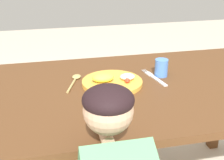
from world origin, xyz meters
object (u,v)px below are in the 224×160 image
Objects in this scene: plate at (112,81)px; drinking_cup at (161,68)px; fork at (155,78)px; spoon at (75,79)px.

plate is 0.26m from drinking_cup.
plate reaches higher than fork.
drinking_cup is (0.41, -0.03, 0.04)m from spoon.
drinking_cup reaches higher than fork.
fork is at bearing -147.27° from drinking_cup.
drinking_cup is (0.04, 0.03, 0.04)m from fork.
fork is 0.38m from spoon.
plate is 1.39× the size of spoon.
spoon is (-0.16, 0.08, -0.01)m from plate.
plate is at bearing -168.96° from drinking_cup.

